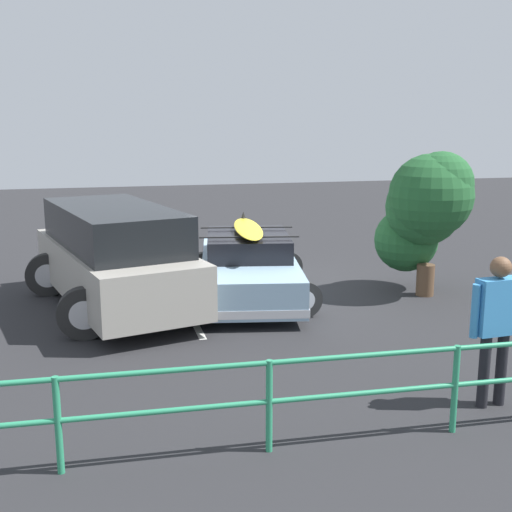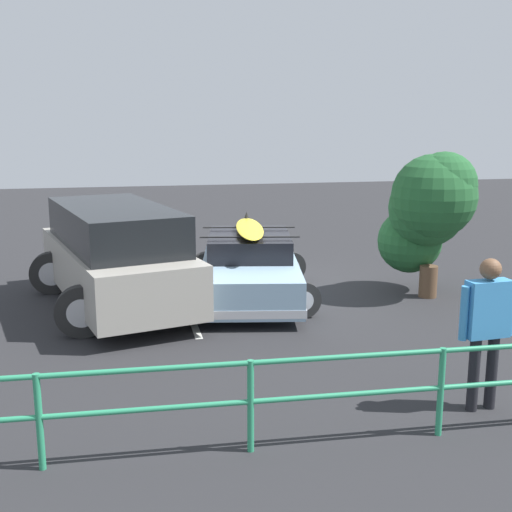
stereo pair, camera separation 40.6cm
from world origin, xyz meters
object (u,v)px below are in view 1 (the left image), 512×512
sedan_car (248,267)px  suv_car (114,256)px  bush_near_left (426,206)px  person_bystander (497,318)px

sedan_car → suv_car: suv_car is taller
bush_near_left → suv_car: bearing=-4.6°
sedan_car → person_bystander: 5.69m
sedan_car → bush_near_left: size_ratio=1.59×
person_bystander → suv_car: bearing=-51.7°
suv_car → person_bystander: 6.80m
suv_car → sedan_car: bearing=-178.2°
sedan_car → person_bystander: bearing=107.5°
sedan_car → person_bystander: size_ratio=2.45×
sedan_car → person_bystander: person_bystander is taller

